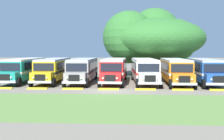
{
  "coord_description": "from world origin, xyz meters",
  "views": [
    {
      "loc": [
        2.12,
        -28.43,
        3.96
      ],
      "look_at": [
        0.0,
        5.24,
        1.6
      ],
      "focal_mm": 47.89,
      "sensor_mm": 36.0,
      "label": 1
    }
  ],
  "objects_px": {
    "parked_bus_slot_1": "(53,69)",
    "parked_bus_slot_2": "(83,69)",
    "parked_bus_slot_3": "(114,69)",
    "parked_bus_slot_0": "(25,69)",
    "parked_bus_slot_4": "(144,69)",
    "parked_bus_slot_6": "(205,70)",
    "parked_bus_slot_5": "(175,70)",
    "broad_shade_tree": "(153,38)"
  },
  "relations": [
    {
      "from": "parked_bus_slot_0",
      "to": "parked_bus_slot_3",
      "type": "height_order",
      "value": "same"
    },
    {
      "from": "parked_bus_slot_6",
      "to": "parked_bus_slot_4",
      "type": "bearing_deg",
      "value": -92.04
    },
    {
      "from": "parked_bus_slot_0",
      "to": "parked_bus_slot_2",
      "type": "distance_m",
      "value": 7.17
    },
    {
      "from": "parked_bus_slot_3",
      "to": "parked_bus_slot_1",
      "type": "bearing_deg",
      "value": -89.68
    },
    {
      "from": "parked_bus_slot_0",
      "to": "parked_bus_slot_2",
      "type": "height_order",
      "value": "same"
    },
    {
      "from": "parked_bus_slot_4",
      "to": "parked_bus_slot_6",
      "type": "height_order",
      "value": "same"
    },
    {
      "from": "parked_bus_slot_3",
      "to": "parked_bus_slot_5",
      "type": "height_order",
      "value": "same"
    },
    {
      "from": "parked_bus_slot_1",
      "to": "parked_bus_slot_5",
      "type": "relative_size",
      "value": 1.0
    },
    {
      "from": "parked_bus_slot_1",
      "to": "parked_bus_slot_5",
      "type": "xyz_separation_m",
      "value": [
        14.45,
        -0.82,
        0.0
      ]
    },
    {
      "from": "parked_bus_slot_4",
      "to": "parked_bus_slot_3",
      "type": "bearing_deg",
      "value": -97.0
    },
    {
      "from": "parked_bus_slot_1",
      "to": "parked_bus_slot_4",
      "type": "distance_m",
      "value": 10.94
    },
    {
      "from": "parked_bus_slot_0",
      "to": "parked_bus_slot_5",
      "type": "height_order",
      "value": "same"
    },
    {
      "from": "parked_bus_slot_2",
      "to": "parked_bus_slot_5",
      "type": "distance_m",
      "value": 10.85
    },
    {
      "from": "parked_bus_slot_1",
      "to": "parked_bus_slot_6",
      "type": "height_order",
      "value": "same"
    },
    {
      "from": "parked_bus_slot_2",
      "to": "parked_bus_slot_5",
      "type": "xyz_separation_m",
      "value": [
        10.83,
        -0.62,
        0.0
      ]
    },
    {
      "from": "parked_bus_slot_3",
      "to": "parked_bus_slot_5",
      "type": "bearing_deg",
      "value": 85.66
    },
    {
      "from": "parked_bus_slot_1",
      "to": "parked_bus_slot_2",
      "type": "height_order",
      "value": "same"
    },
    {
      "from": "parked_bus_slot_1",
      "to": "broad_shade_tree",
      "type": "relative_size",
      "value": 0.72
    },
    {
      "from": "parked_bus_slot_5",
      "to": "parked_bus_slot_6",
      "type": "bearing_deg",
      "value": 92.05
    },
    {
      "from": "parked_bus_slot_1",
      "to": "parked_bus_slot_3",
      "type": "relative_size",
      "value": 1.0
    },
    {
      "from": "parked_bus_slot_4",
      "to": "parked_bus_slot_6",
      "type": "relative_size",
      "value": 1.01
    },
    {
      "from": "parked_bus_slot_4",
      "to": "parked_bus_slot_6",
      "type": "bearing_deg",
      "value": 84.43
    },
    {
      "from": "parked_bus_slot_5",
      "to": "parked_bus_slot_0",
      "type": "bearing_deg",
      "value": -93.11
    },
    {
      "from": "parked_bus_slot_1",
      "to": "parked_bus_slot_2",
      "type": "distance_m",
      "value": 3.62
    },
    {
      "from": "parked_bus_slot_0",
      "to": "broad_shade_tree",
      "type": "distance_m",
      "value": 19.84
    },
    {
      "from": "parked_bus_slot_4",
      "to": "parked_bus_slot_5",
      "type": "relative_size",
      "value": 1.01
    },
    {
      "from": "parked_bus_slot_1",
      "to": "parked_bus_slot_3",
      "type": "height_order",
      "value": "same"
    },
    {
      "from": "parked_bus_slot_3",
      "to": "parked_bus_slot_5",
      "type": "xyz_separation_m",
      "value": [
        7.06,
        -0.69,
        0.0
      ]
    },
    {
      "from": "parked_bus_slot_0",
      "to": "parked_bus_slot_1",
      "type": "xyz_separation_m",
      "value": [
        3.55,
        -0.04,
        0.0
      ]
    },
    {
      "from": "parked_bus_slot_3",
      "to": "parked_bus_slot_4",
      "type": "distance_m",
      "value": 3.55
    },
    {
      "from": "parked_bus_slot_3",
      "to": "parked_bus_slot_5",
      "type": "distance_m",
      "value": 7.09
    },
    {
      "from": "parked_bus_slot_2",
      "to": "parked_bus_slot_3",
      "type": "height_order",
      "value": "same"
    },
    {
      "from": "parked_bus_slot_6",
      "to": "broad_shade_tree",
      "type": "xyz_separation_m",
      "value": [
        -5.06,
        11.26,
        4.13
      ]
    },
    {
      "from": "broad_shade_tree",
      "to": "parked_bus_slot_6",
      "type": "bearing_deg",
      "value": -65.81
    },
    {
      "from": "parked_bus_slot_0",
      "to": "parked_bus_slot_2",
      "type": "xyz_separation_m",
      "value": [
        7.16,
        -0.23,
        0.0
      ]
    },
    {
      "from": "parked_bus_slot_0",
      "to": "parked_bus_slot_1",
      "type": "distance_m",
      "value": 3.55
    },
    {
      "from": "parked_bus_slot_2",
      "to": "parked_bus_slot_4",
      "type": "distance_m",
      "value": 7.32
    },
    {
      "from": "parked_bus_slot_6",
      "to": "parked_bus_slot_2",
      "type": "bearing_deg",
      "value": -91.41
    },
    {
      "from": "parked_bus_slot_1",
      "to": "parked_bus_slot_0",
      "type": "bearing_deg",
      "value": -91.62
    },
    {
      "from": "parked_bus_slot_1",
      "to": "broad_shade_tree",
      "type": "distance_m",
      "value": 17.07
    },
    {
      "from": "parked_bus_slot_2",
      "to": "parked_bus_slot_5",
      "type": "height_order",
      "value": "same"
    },
    {
      "from": "parked_bus_slot_5",
      "to": "broad_shade_tree",
      "type": "xyz_separation_m",
      "value": [
        -1.71,
        11.4,
        4.13
      ]
    }
  ]
}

